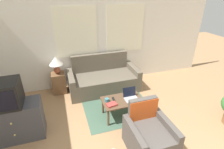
# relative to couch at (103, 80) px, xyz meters

# --- Properties ---
(wall_back) EXTENTS (6.49, 0.06, 2.60)m
(wall_back) POSITION_rel_couch_xyz_m (0.19, 0.46, 1.03)
(wall_back) COLOR white
(wall_back) RESTS_ON ground_plane
(rug) EXTENTS (1.57, 1.97, 0.01)m
(rug) POSITION_rel_couch_xyz_m (0.09, -0.67, -0.27)
(rug) COLOR #476651
(rug) RESTS_ON ground_plane
(couch) EXTENTS (1.89, 0.90, 0.94)m
(couch) POSITION_rel_couch_xyz_m (0.00, 0.00, 0.00)
(couch) COLOR #665B4C
(couch) RESTS_ON ground_plane
(armchair) EXTENTS (0.72, 0.77, 0.86)m
(armchair) POSITION_rel_couch_xyz_m (0.21, -2.23, -0.01)
(armchair) COLOR #514C47
(armchair) RESTS_ON ground_plane
(tv_dresser) EXTENTS (0.97, 0.47, 0.74)m
(tv_dresser) POSITION_rel_couch_xyz_m (-2.02, -1.25, 0.09)
(tv_dresser) COLOR #424247
(tv_dresser) RESTS_ON ground_plane
(television) EXTENTS (0.44, 0.49, 0.46)m
(television) POSITION_rel_couch_xyz_m (-2.02, -1.25, 0.69)
(television) COLOR black
(television) RESTS_ON tv_dresser
(side_table) EXTENTS (0.35, 0.35, 0.56)m
(side_table) POSITION_rel_couch_xyz_m (-1.18, 0.18, 0.00)
(side_table) COLOR brown
(side_table) RESTS_ON ground_plane
(table_lamp) EXTENTS (0.35, 0.35, 0.46)m
(table_lamp) POSITION_rel_couch_xyz_m (-1.18, 0.18, 0.59)
(table_lamp) COLOR brown
(table_lamp) RESTS_ON side_table
(coffee_table) EXTENTS (0.87, 0.53, 0.42)m
(coffee_table) POSITION_rel_couch_xyz_m (0.09, -1.28, 0.09)
(coffee_table) COLOR brown
(coffee_table) RESTS_ON ground_plane
(laptop) EXTENTS (0.29, 0.27, 0.23)m
(laptop) POSITION_rel_couch_xyz_m (0.27, -1.28, 0.19)
(laptop) COLOR #B7B7BC
(laptop) RESTS_ON coffee_table
(cup_navy) EXTENTS (0.09, 0.09, 0.07)m
(cup_navy) POSITION_rel_couch_xyz_m (-0.25, -1.23, 0.18)
(cup_navy) COLOR teal
(cup_navy) RESTS_ON coffee_table
(book_red) EXTENTS (0.23, 0.18, 0.04)m
(book_red) POSITION_rel_couch_xyz_m (-0.19, -1.39, 0.16)
(book_red) COLOR #B23D38
(book_red) RESTS_ON coffee_table
(tv_remote) EXTENTS (0.05, 0.15, 0.02)m
(tv_remote) POSITION_rel_couch_xyz_m (-0.09, -1.21, 0.15)
(tv_remote) COLOR black
(tv_remote) RESTS_ON coffee_table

